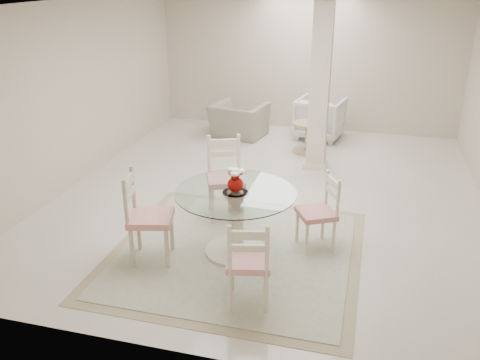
% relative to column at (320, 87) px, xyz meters
% --- Properties ---
extents(ground, '(7.00, 7.00, 0.00)m').
position_rel_column_xyz_m(ground, '(-0.50, -1.30, -1.35)').
color(ground, silver).
rests_on(ground, ground).
extents(room_shell, '(6.02, 7.02, 2.71)m').
position_rel_column_xyz_m(room_shell, '(-0.50, -1.30, 0.51)').
color(room_shell, beige).
rests_on(room_shell, ground).
extents(column, '(0.30, 0.30, 2.70)m').
position_rel_column_xyz_m(column, '(0.00, 0.00, 0.00)').
color(column, beige).
rests_on(column, ground).
extents(area_rug, '(2.87, 2.87, 0.02)m').
position_rel_column_xyz_m(area_rug, '(-0.55, -3.07, -1.34)').
color(area_rug, tan).
rests_on(area_rug, ground).
extents(dining_table, '(1.37, 1.37, 0.79)m').
position_rel_column_xyz_m(dining_table, '(-0.55, -3.07, -0.95)').
color(dining_table, '#F3EEC8').
rests_on(dining_table, ground).
extents(red_vase, '(0.21, 0.20, 0.28)m').
position_rel_column_xyz_m(red_vase, '(-0.55, -3.07, -0.42)').
color(red_vase, '#9D0704').
rests_on(red_vase, dining_table).
extents(dining_chair_east, '(0.55, 0.55, 1.01)m').
position_rel_column_xyz_m(dining_chair_east, '(0.38, -2.66, -0.82)').
color(dining_chair_east, '#F6EACA').
rests_on(dining_chair_east, ground).
extents(dining_chair_north, '(0.62, 0.62, 1.19)m').
position_rel_column_xyz_m(dining_chair_north, '(-0.95, -2.12, -0.72)').
color(dining_chair_north, beige).
rests_on(dining_chair_north, ground).
extents(dining_chair_west, '(0.57, 0.57, 1.18)m').
position_rel_column_xyz_m(dining_chair_west, '(-1.50, -3.46, -0.73)').
color(dining_chair_west, beige).
rests_on(dining_chair_west, ground).
extents(dining_chair_south, '(0.50, 0.50, 1.05)m').
position_rel_column_xyz_m(dining_chair_south, '(-0.17, -4.01, -0.80)').
color(dining_chair_south, beige).
rests_on(dining_chair_south, ground).
extents(recliner_taupe, '(1.15, 1.05, 0.65)m').
position_rel_column_xyz_m(recliner_taupe, '(-1.69, 1.29, -1.02)').
color(recliner_taupe, gray).
rests_on(recliner_taupe, ground).
extents(armchair_white, '(1.00, 1.02, 0.80)m').
position_rel_column_xyz_m(armchair_white, '(-0.13, 1.61, -0.95)').
color(armchair_white, silver).
rests_on(armchair_white, ground).
extents(side_table, '(0.53, 0.53, 0.55)m').
position_rel_column_xyz_m(side_table, '(-0.25, 0.71, -1.10)').
color(side_table, tan).
rests_on(side_table, ground).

